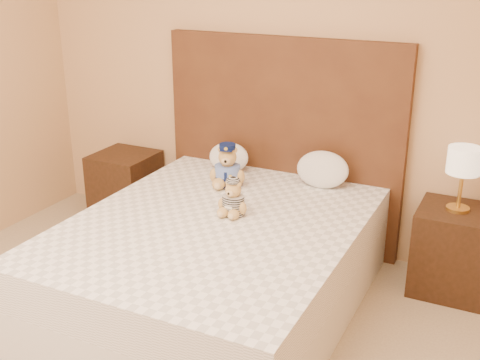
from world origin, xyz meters
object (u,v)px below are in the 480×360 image
object	(u,v)px
nightstand_right	(452,250)
teddy_police	(228,165)
nightstand_left	(126,187)
lamp	(464,164)
pillow_right	(323,168)
bed	(216,263)
pillow_left	(229,156)
teddy_prisoner	(233,197)

from	to	relation	value
nightstand_right	teddy_police	distance (m)	1.53
nightstand_left	teddy_police	xyz separation A→B (m)	(1.05, -0.25, 0.42)
nightstand_right	lamp	distance (m)	0.57
lamp	pillow_right	xyz separation A→B (m)	(-0.88, 0.03, -0.17)
lamp	teddy_police	world-z (taller)	lamp
bed	nightstand_left	size ratio (longest dim) A/B	3.64
bed	lamp	bearing A→B (deg)	32.62
nightstand_left	pillow_left	distance (m)	0.99
bed	nightstand_right	world-z (taller)	same
nightstand_right	lamp	world-z (taller)	lamp
nightstand_left	teddy_police	distance (m)	1.16
nightstand_right	teddy_police	size ratio (longest dim) A/B	1.90
nightstand_right	pillow_right	distance (m)	0.97
teddy_police	pillow_left	xyz separation A→B (m)	(-0.14, 0.28, -0.04)
teddy_police	nightstand_left	bearing A→B (deg)	149.71
bed	teddy_prisoner	distance (m)	0.41
teddy_prisoner	pillow_right	bearing A→B (deg)	66.61
bed	teddy_police	distance (m)	0.72
bed	pillow_right	size ratio (longest dim) A/B	5.55
nightstand_left	pillow_right	world-z (taller)	pillow_right
teddy_police	teddy_prisoner	bearing A→B (deg)	-75.58
nightstand_right	teddy_police	xyz separation A→B (m)	(-1.45, -0.25, 0.42)
nightstand_left	pillow_left	xyz separation A→B (m)	(0.91, 0.03, 0.38)
bed	teddy_police	xyz separation A→B (m)	(-0.20, 0.55, 0.42)
bed	pillow_right	xyz separation A→B (m)	(0.37, 0.83, 0.40)
teddy_prisoner	teddy_police	bearing A→B (deg)	122.56
lamp	bed	bearing A→B (deg)	-147.38
bed	pillow_right	bearing A→B (deg)	66.07
pillow_left	nightstand_left	bearing A→B (deg)	-178.12
teddy_prisoner	pillow_left	size ratio (longest dim) A/B	0.72
bed	pillow_left	xyz separation A→B (m)	(-0.34, 0.83, 0.38)
teddy_police	lamp	bearing A→B (deg)	-7.10
pillow_right	bed	bearing A→B (deg)	-113.93
pillow_left	pillow_right	xyz separation A→B (m)	(0.71, 0.00, 0.02)
lamp	pillow_right	bearing A→B (deg)	178.05
pillow_right	nightstand_right	bearing A→B (deg)	-1.95
bed	teddy_prisoner	xyz separation A→B (m)	(0.05, 0.14, 0.39)
nightstand_left	lamp	world-z (taller)	lamp
teddy_prisoner	nightstand_left	bearing A→B (deg)	154.19
teddy_police	teddy_prisoner	distance (m)	0.49
teddy_prisoner	pillow_left	bearing A→B (deg)	120.44
pillow_left	pillow_right	distance (m)	0.71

